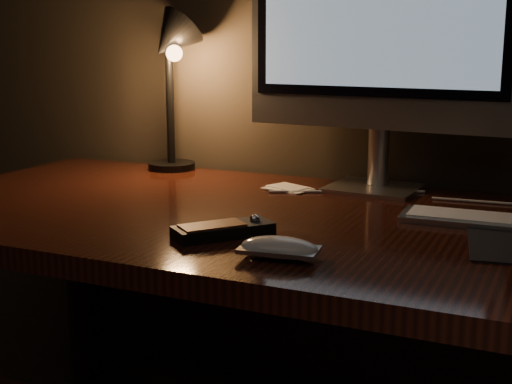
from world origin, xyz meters
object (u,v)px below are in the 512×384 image
at_px(mouse, 279,251).
at_px(media_remote, 223,230).
at_px(monitor, 379,20).
at_px(keyboard, 509,222).
at_px(desk, 300,270).
at_px(desk_lamp, 171,62).

xyz_separation_m(mouse, media_remote, (-0.13, 0.07, 0.00)).
xyz_separation_m(monitor, mouse, (0.00, -0.54, -0.35)).
bearing_deg(mouse, keyboard, 42.22).
distance_m(desk, media_remote, 0.29).
height_order(mouse, media_remote, media_remote).
xyz_separation_m(desk, keyboard, (0.39, 0.02, 0.14)).
xyz_separation_m(monitor, desk_lamp, (-0.51, 0.01, -0.09)).
distance_m(keyboard, desk_lamp, 0.88).
distance_m(keyboard, media_remote, 0.51).
bearing_deg(media_remote, keyboard, -18.63).
distance_m(media_remote, desk_lamp, 0.67).
bearing_deg(monitor, keyboard, -29.22).
relative_size(mouse, media_remote, 0.70).
relative_size(monitor, media_remote, 3.61).
relative_size(monitor, mouse, 5.12).
distance_m(mouse, desk_lamp, 0.80).
bearing_deg(keyboard, desk, -178.54).
distance_m(desk, desk_lamp, 0.63).
bearing_deg(desk_lamp, media_remote, -46.95).
bearing_deg(media_remote, mouse, -79.97).
xyz_separation_m(desk, media_remote, (-0.05, -0.25, 0.14)).
bearing_deg(mouse, monitor, 83.34).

